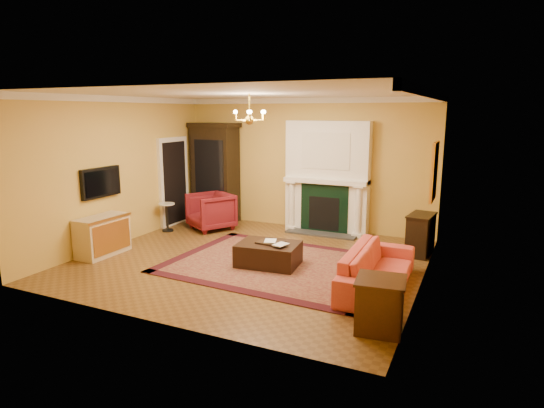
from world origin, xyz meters
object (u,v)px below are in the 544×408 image
Objects in this scene: leather_ottoman at (269,254)px; pedestal_table at (167,215)px; wingback_armchair at (211,210)px; china_cabinet at (215,174)px; end_table at (380,306)px; console_table at (420,235)px; commode at (102,236)px; coral_sofa at (378,262)px.

pedestal_table is at bearing 153.51° from leather_ottoman.
china_cabinet is at bearing 146.01° from wingback_armchair.
leather_ottoman is at bearing 144.70° from end_table.
console_table is at bearing 31.11° from leather_ottoman.
leather_ottoman is at bearing -5.70° from wingback_armchair.
wingback_armchair is 2.65m from commode.
end_table is 0.61× the size of leather_ottoman.
console_table reaches higher than end_table.
commode is (-0.45, -3.37, -0.78)m from china_cabinet.
wingback_armchair is 4.68m from console_table.
wingback_armchair is 1.43× the size of pedestal_table.
console_table is (0.38, 2.04, -0.04)m from coral_sofa.
wingback_armchair reaches higher than end_table.
console_table is (5.51, 2.54, 0.01)m from commode.
pedestal_table is at bearing -112.75° from wingback_armchair.
china_cabinet reaches higher than commode.
commode is (-0.03, -1.94, -0.00)m from pedestal_table.
wingback_armchair is 1.45× the size of end_table.
console_table is (5.06, -0.82, -0.78)m from china_cabinet.
pedestal_table is at bearing 73.37° from coral_sofa.
wingback_armchair is at bearing -172.19° from console_table.
coral_sofa is at bearing -15.70° from pedestal_table.
pedestal_table is 6.10m from end_table.
leather_ottoman is (3.12, -1.17, -0.16)m from pedestal_table.
commode is at bearing -76.89° from wingback_armchair.
coral_sofa is at bearing -23.72° from china_cabinet.
wingback_armchair reaches higher than console_table.
coral_sofa is 2.04× the size of leather_ottoman.
wingback_armchair is at bearing 72.32° from commode.
commode is at bearing -172.25° from leather_ottoman.
wingback_armchair reaches higher than pedestal_table.
end_table is at bearing -167.85° from coral_sofa.
china_cabinet is 2.49× the size of wingback_armchair.
pedestal_table is at bearing -98.49° from china_cabinet.
china_cabinet is at bearing 130.17° from leather_ottoman.
pedestal_table is at bearing 89.79° from commode.
commode reaches higher than end_table.
coral_sofa is (4.30, -2.01, -0.04)m from wingback_armchair.
pedestal_table is (-0.80, -0.58, -0.09)m from wingback_armchair.
wingback_armchair is 1.22× the size of console_table.
end_table is at bearing -8.37° from commode.
end_table is 2.83m from leather_ottoman.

